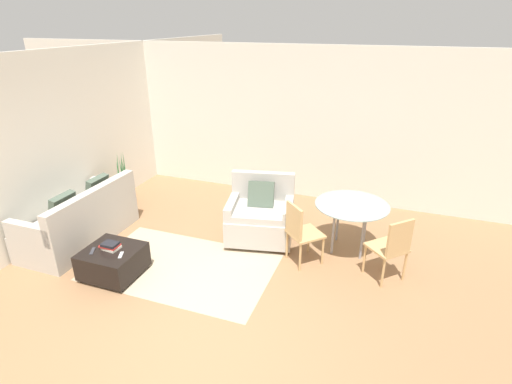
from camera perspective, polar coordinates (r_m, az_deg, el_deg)
name	(u,v)px	position (r m, az deg, el deg)	size (l,w,h in m)	color
ground_plane	(196,320)	(4.80, -8.52, -17.65)	(20.00, 20.00, 0.00)	#936B47
wall_back	(290,124)	(7.42, 4.95, 9.72)	(12.00, 0.06, 2.75)	silver
wall_left	(64,142)	(6.93, -25.74, 6.44)	(0.06, 12.00, 2.75)	silver
area_rug	(182,267)	(5.68, -10.46, -10.46)	(2.45, 1.53, 0.01)	tan
couch	(81,222)	(6.60, -23.68, -3.97)	(0.84, 1.78, 0.91)	#B2ADA3
armchair	(260,216)	(6.07, 0.64, -3.52)	(1.11, 1.00, 0.98)	#B2ADA3
ottoman	(113,261)	(5.65, -19.75, -9.25)	(0.71, 0.67, 0.38)	black
book_stack	(110,246)	(5.56, -20.07, -7.23)	(0.25, 0.18, 0.09)	beige
tv_remote_primary	(93,251)	(5.61, -22.32, -7.80)	(0.11, 0.17, 0.01)	#333338
tv_remote_secondary	(121,255)	(5.39, -18.74, -8.51)	(0.10, 0.15, 0.01)	#B7B7BC
potted_plant	(125,192)	(7.64, -18.22, 0.01)	(0.33, 0.33, 1.03)	brown
dining_table	(352,210)	(5.84, 13.49, -2.50)	(1.05, 1.05, 0.73)	#8C9E99
dining_chair_near_left	(300,230)	(5.45, 6.32, -5.38)	(0.59, 0.59, 0.90)	tan
dining_chair_near_right	(392,245)	(5.35, 18.89, -7.23)	(0.59, 0.59, 0.90)	tan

